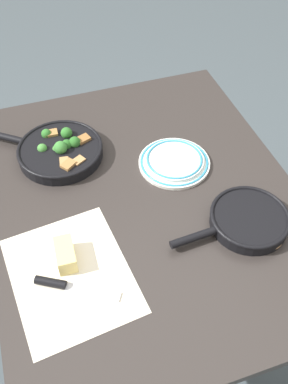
{
  "coord_description": "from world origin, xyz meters",
  "views": [
    {
      "loc": [
        0.85,
        -0.28,
        1.8
      ],
      "look_at": [
        0.0,
        0.0,
        0.8
      ],
      "focal_mm": 40.0,
      "sensor_mm": 36.0,
      "label": 1
    }
  ],
  "objects_px": {
    "skillet_eggs": "(248,220)",
    "dinner_plate_stack": "(174,161)",
    "skillet_broccoli": "(60,150)",
    "grater_knife": "(65,286)",
    "cheese_block": "(66,255)"
  },
  "relations": [
    {
      "from": "skillet_eggs",
      "to": "dinner_plate_stack",
      "type": "height_order",
      "value": "skillet_eggs"
    },
    {
      "from": "skillet_broccoli",
      "to": "dinner_plate_stack",
      "type": "height_order",
      "value": "skillet_broccoli"
    },
    {
      "from": "skillet_broccoli",
      "to": "grater_knife",
      "type": "distance_m",
      "value": 0.52
    },
    {
      "from": "dinner_plate_stack",
      "to": "grater_knife",
      "type": "bearing_deg",
      "value": -52.18
    },
    {
      "from": "skillet_broccoli",
      "to": "grater_knife",
      "type": "relative_size",
      "value": 1.7
    },
    {
      "from": "skillet_eggs",
      "to": "dinner_plate_stack",
      "type": "xyz_separation_m",
      "value": [
        -0.31,
        -0.11,
        -0.01
      ]
    },
    {
      "from": "skillet_eggs",
      "to": "cheese_block",
      "type": "relative_size",
      "value": 3.72
    },
    {
      "from": "skillet_broccoli",
      "to": "cheese_block",
      "type": "distance_m",
      "value": 0.43
    },
    {
      "from": "cheese_block",
      "to": "dinner_plate_stack",
      "type": "relative_size",
      "value": 0.42
    },
    {
      "from": "skillet_broccoli",
      "to": "grater_knife",
      "type": "bearing_deg",
      "value": 117.42
    },
    {
      "from": "skillet_broccoli",
      "to": "dinner_plate_stack",
      "type": "xyz_separation_m",
      "value": [
        0.16,
        0.36,
        -0.01
      ]
    },
    {
      "from": "skillet_broccoli",
      "to": "dinner_plate_stack",
      "type": "bearing_deg",
      "value": -167.33
    },
    {
      "from": "skillet_eggs",
      "to": "grater_knife",
      "type": "relative_size",
      "value": 1.74
    },
    {
      "from": "grater_knife",
      "to": "cheese_block",
      "type": "relative_size",
      "value": 2.14
    },
    {
      "from": "skillet_eggs",
      "to": "cheese_block",
      "type": "distance_m",
      "value": 0.54
    }
  ]
}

